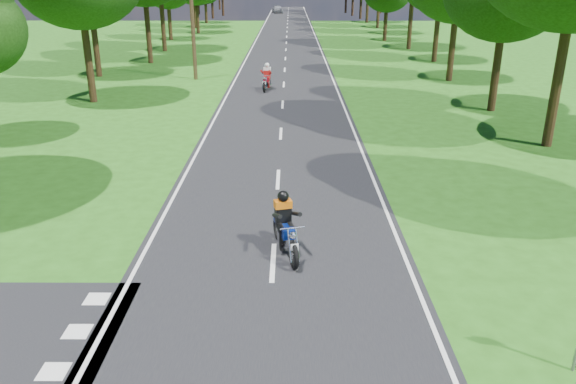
{
  "coord_description": "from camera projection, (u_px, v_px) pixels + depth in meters",
  "views": [
    {
      "loc": [
        0.42,
        -10.25,
        6.63
      ],
      "look_at": [
        0.36,
        4.0,
        1.1
      ],
      "focal_mm": 35.0,
      "sensor_mm": 36.0,
      "label": 1
    }
  ],
  "objects": [
    {
      "name": "ground",
      "position": [
        270.0,
        308.0,
        11.95
      ],
      "size": [
        160.0,
        160.0,
        0.0
      ],
      "primitive_type": "plane",
      "color": "#215012",
      "rests_on": "ground"
    },
    {
      "name": "telegraph_pole",
      "position": [
        192.0,
        17.0,
        36.61
      ],
      "size": [
        1.2,
        0.26,
        8.0
      ],
      "color": "#382616",
      "rests_on": "ground"
    },
    {
      "name": "rider_far_red",
      "position": [
        267.0,
        77.0,
        34.17
      ],
      "size": [
        0.89,
        2.01,
        1.62
      ],
      "primitive_type": null,
      "rotation": [
        0.0,
        0.0,
        -0.13
      ],
      "color": "#A80C22",
      "rests_on": "main_road"
    },
    {
      "name": "distant_car",
      "position": [
        277.0,
        9.0,
        103.76
      ],
      "size": [
        2.33,
        4.36,
        1.41
      ],
      "primitive_type": "imported",
      "rotation": [
        0.0,
        0.0,
        0.17
      ],
      "color": "#A6A9AD",
      "rests_on": "main_road"
    },
    {
      "name": "rider_near_blue",
      "position": [
        285.0,
        224.0,
        13.98
      ],
      "size": [
        1.12,
        2.05,
        1.62
      ],
      "primitive_type": null,
      "rotation": [
        0.0,
        0.0,
        0.26
      ],
      "color": "navy",
      "rests_on": "main_road"
    },
    {
      "name": "main_road",
      "position": [
        286.0,
        43.0,
        58.56
      ],
      "size": [
        7.0,
        140.0,
        0.02
      ],
      "primitive_type": "cube",
      "color": "black",
      "rests_on": "ground"
    },
    {
      "name": "road_markings",
      "position": [
        285.0,
        45.0,
        56.81
      ],
      "size": [
        7.4,
        140.0,
        0.01
      ],
      "color": "silver",
      "rests_on": "main_road"
    }
  ]
}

